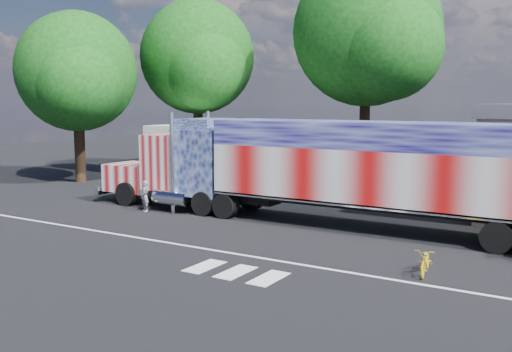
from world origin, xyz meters
The scene contains 9 objects.
ground centered at (0.00, 0.00, 0.00)m, with size 100.00×100.00×0.00m, color black.
lane_markings centered at (1.71, -3.77, 0.01)m, with size 30.00×2.67×0.01m.
semi_truck centered at (3.09, 3.15, 2.48)m, with size 22.62×3.57×4.82m.
coach_bus centered at (-6.61, 11.02, 1.92)m, with size 12.74×2.97×3.71m.
woman centered at (-5.26, 1.26, 0.75)m, with size 0.55×0.36×1.50m, color slate.
bicycle centered at (9.13, -1.92, 0.42)m, with size 0.56×1.62×0.85m, color gold.
tree_w_a centered at (-15.88, 6.78, 7.20)m, with size 8.16×7.77×11.13m.
tree_n_mid centered at (-0.25, 17.88, 9.85)m, with size 10.38×9.89×14.86m.
tree_nw_a centered at (-12.23, 14.95, 8.52)m, with size 8.77×8.36×12.76m.
Camera 1 is at (13.55, -19.25, 5.30)m, focal length 40.00 mm.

